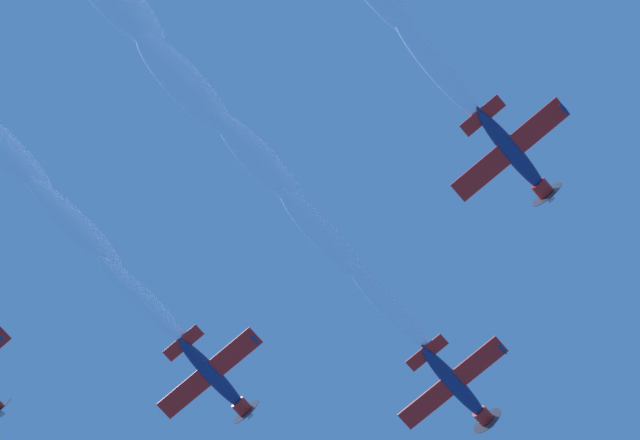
# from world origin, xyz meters

# --- Properties ---
(airplane_lead) EXTENTS (8.44, 7.62, 2.65)m
(airplane_lead) POSITION_xyz_m (4.54, 3.46, 74.95)
(airplane_lead) COLOR navy
(airplane_left_wingman) EXTENTS (8.44, 7.61, 2.93)m
(airplane_left_wingman) POSITION_xyz_m (-3.58, -10.83, 76.56)
(airplane_left_wingman) COLOR navy
(airplane_right_wingman) EXTENTS (8.43, 7.61, 3.04)m
(airplane_right_wingman) POSITION_xyz_m (20.20, -1.88, 74.87)
(airplane_right_wingman) COLOR navy
(smoke_trail_lead) EXTENTS (18.44, 45.82, 5.33)m
(smoke_trail_lead) POSITION_xyz_m (16.03, -27.80, 76.98)
(smoke_trail_lead) COLOR white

